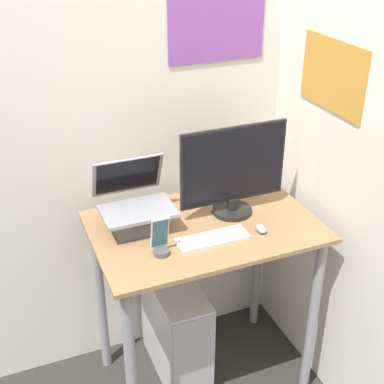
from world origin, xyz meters
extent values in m
cube|color=silver|center=(0.00, 0.74, 1.30)|extent=(6.00, 0.05, 2.60)
cube|color=purple|center=(0.22, 0.71, 1.71)|extent=(0.47, 0.01, 0.30)
cube|color=silver|center=(0.59, 0.00, 1.30)|extent=(0.05, 6.00, 2.60)
cube|color=gold|center=(0.56, 0.28, 1.57)|extent=(0.01, 0.43, 0.30)
cube|color=#936D47|center=(0.00, 0.33, 0.93)|extent=(1.00, 0.66, 0.02)
cylinder|color=gray|center=(-0.45, 0.05, 0.46)|extent=(0.05, 0.05, 0.92)
cylinder|color=gray|center=(0.45, 0.05, 0.46)|extent=(0.05, 0.05, 0.92)
cylinder|color=gray|center=(-0.45, 0.60, 0.46)|extent=(0.05, 0.05, 0.92)
cylinder|color=gray|center=(0.45, 0.60, 0.46)|extent=(0.05, 0.05, 0.92)
cube|color=#4C4C51|center=(-0.28, 0.40, 0.98)|extent=(0.22, 0.15, 0.09)
cube|color=gray|center=(-0.28, 0.40, 1.04)|extent=(0.32, 0.21, 0.02)
cube|color=gray|center=(-0.28, 0.54, 1.14)|extent=(0.32, 0.09, 0.20)
cube|color=black|center=(-0.28, 0.54, 1.14)|extent=(0.28, 0.08, 0.17)
cylinder|color=black|center=(0.16, 0.38, 0.95)|extent=(0.18, 0.18, 0.02)
cylinder|color=black|center=(0.16, 0.38, 0.99)|extent=(0.05, 0.05, 0.05)
cube|color=black|center=(0.16, 0.39, 1.18)|extent=(0.51, 0.01, 0.36)
cube|color=black|center=(0.16, 0.38, 1.18)|extent=(0.48, 0.01, 0.34)
cube|color=silver|center=(-0.02, 0.20, 0.95)|extent=(0.32, 0.11, 0.01)
cube|color=#A8A8AD|center=(-0.02, 0.20, 0.95)|extent=(0.29, 0.09, 0.00)
ellipsoid|color=#99999E|center=(0.21, 0.18, 0.95)|extent=(0.04, 0.07, 0.03)
cylinder|color=#4C4C51|center=(-0.25, 0.18, 0.95)|extent=(0.07, 0.07, 0.02)
cube|color=silver|center=(-0.25, 0.20, 1.03)|extent=(0.07, 0.04, 0.15)
cube|color=#336072|center=(-0.25, 0.20, 1.03)|extent=(0.07, 0.03, 0.14)
cube|color=silver|center=(-0.11, 0.43, 0.27)|extent=(0.22, 0.48, 0.55)
cube|color=#ADADB2|center=(-0.11, 0.19, 0.27)|extent=(0.21, 0.01, 0.52)
camera|label=1|loc=(-0.82, -1.53, 2.21)|focal=50.00mm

